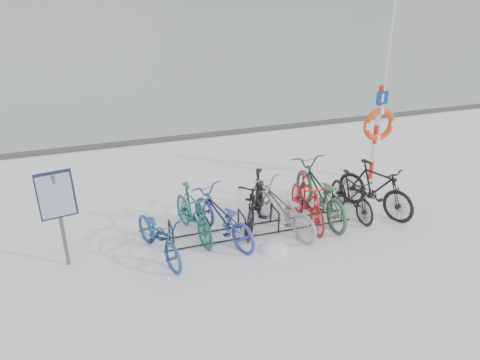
{
  "coord_description": "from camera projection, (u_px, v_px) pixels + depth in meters",
  "views": [
    {
      "loc": [
        -2.93,
        -7.79,
        5.01
      ],
      "look_at": [
        -0.2,
        0.6,
        0.9
      ],
      "focal_mm": 35.0,
      "sensor_mm": 36.0,
      "label": 1
    }
  ],
  "objects": [
    {
      "name": "snow_drifts",
      "position": [
        288.0,
        226.0,
        9.79
      ],
      "size": [
        5.54,
        1.88,
        0.19
      ],
      "color": "white",
      "rests_on": "ground"
    },
    {
      "name": "info_board",
      "position": [
        57.0,
        201.0,
        7.98
      ],
      "size": [
        0.64,
        0.33,
        1.84
      ],
      "rotation": [
        0.0,
        0.0,
        0.18
      ],
      "color": "#595B5E",
      "rests_on": "ground"
    },
    {
      "name": "bike_6",
      "position": [
        319.0,
        190.0,
        9.99
      ],
      "size": [
        0.82,
        2.28,
        1.19
      ],
      "primitive_type": "imported",
      "rotation": [
        0.0,
        0.0,
        3.15
      ],
      "color": "#2A5936",
      "rests_on": "ground"
    },
    {
      "name": "bike_7",
      "position": [
        352.0,
        194.0,
        10.1
      ],
      "size": [
        0.56,
        1.63,
        0.96
      ],
      "primitive_type": "imported",
      "rotation": [
        0.0,
        0.0,
        0.07
      ],
      "color": "black",
      "rests_on": "ground"
    },
    {
      "name": "bike_3",
      "position": [
        255.0,
        200.0,
        9.63
      ],
      "size": [
        1.42,
        1.95,
        1.16
      ],
      "primitive_type": "imported",
      "rotation": [
        0.0,
        0.0,
        -0.51
      ],
      "color": "black",
      "rests_on": "ground"
    },
    {
      "name": "bike_1",
      "position": [
        193.0,
        211.0,
        9.28
      ],
      "size": [
        0.82,
        1.84,
        1.07
      ],
      "primitive_type": "imported",
      "rotation": [
        0.0,
        0.0,
        0.19
      ],
      "color": "#175D4F",
      "rests_on": "ground"
    },
    {
      "name": "bike_8",
      "position": [
        375.0,
        187.0,
        10.17
      ],
      "size": [
        1.26,
        1.99,
        1.16
      ],
      "primitive_type": "imported",
      "rotation": [
        0.0,
        0.0,
        0.4
      ],
      "color": "black",
      "rests_on": "ground"
    },
    {
      "name": "bike_rack",
      "position": [
        258.0,
        222.0,
        9.58
      ],
      "size": [
        4.0,
        0.48,
        0.46
      ],
      "color": "black",
      "rests_on": "ground"
    },
    {
      "name": "lifebuoy_station",
      "position": [
        379.0,
        124.0,
        11.3
      ],
      "size": [
        0.84,
        0.23,
        4.36
      ],
      "color": "red",
      "rests_on": "ground"
    },
    {
      "name": "quay_edge",
      "position": [
        194.0,
        136.0,
        14.72
      ],
      "size": [
        400.0,
        0.25,
        0.1
      ],
      "primitive_type": "cube",
      "color": "#3F3F42",
      "rests_on": "ground"
    },
    {
      "name": "ground",
      "position": [
        258.0,
        230.0,
        9.66
      ],
      "size": [
        900.0,
        900.0,
        0.0
      ],
      "primitive_type": "plane",
      "color": "white",
      "rests_on": "ground"
    },
    {
      "name": "bike_2",
      "position": [
        222.0,
        215.0,
        9.17
      ],
      "size": [
        1.33,
        2.07,
        1.03
      ],
      "primitive_type": "imported",
      "rotation": [
        0.0,
        0.0,
        3.5
      ],
      "color": "#2E3E9A",
      "rests_on": "ground"
    },
    {
      "name": "bike_4",
      "position": [
        283.0,
        207.0,
        9.5
      ],
      "size": [
        1.24,
        2.07,
        1.02
      ],
      "primitive_type": "imported",
      "rotation": [
        0.0,
        0.0,
        3.45
      ],
      "color": "gray",
      "rests_on": "ground"
    },
    {
      "name": "bike_5",
      "position": [
        308.0,
        200.0,
        9.75
      ],
      "size": [
        0.57,
        1.77,
        1.05
      ],
      "primitive_type": "imported",
      "rotation": [
        0.0,
        0.0,
        -0.04
      ],
      "color": "#B0191D",
      "rests_on": "ground"
    },
    {
      "name": "bike_0",
      "position": [
        159.0,
        233.0,
        8.63
      ],
      "size": [
        1.11,
        1.91,
        0.95
      ],
      "primitive_type": "imported",
      "rotation": [
        0.0,
        0.0,
        0.28
      ],
      "color": "navy",
      "rests_on": "ground"
    }
  ]
}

